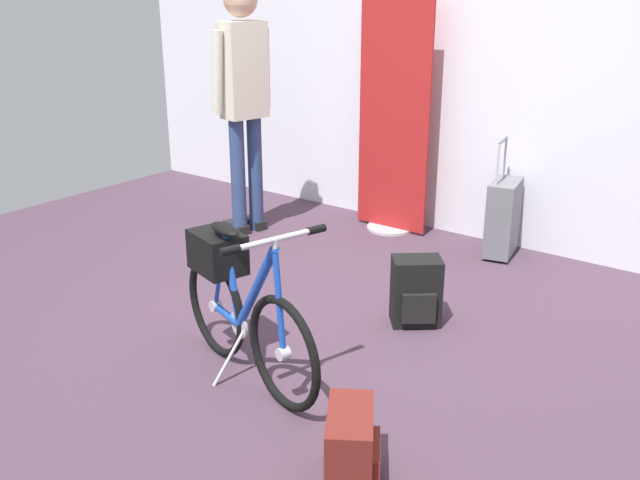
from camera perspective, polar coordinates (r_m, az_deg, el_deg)
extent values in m
plane|color=#473342|center=(3.86, -1.65, -8.43)|extent=(6.83, 6.83, 0.00)
cube|color=silver|center=(5.30, 13.78, 15.12)|extent=(6.83, 0.10, 2.87)
cylinder|color=#B7B7BC|center=(5.64, 5.59, 0.99)|extent=(0.36, 0.36, 0.02)
cube|color=#A51E1E|center=(5.42, 5.91, 9.89)|extent=(0.60, 0.02, 1.75)
torus|color=black|center=(3.23, -2.95, -9.01)|extent=(0.53, 0.19, 0.54)
cylinder|color=#B7B7BC|center=(3.23, -2.95, -9.01)|extent=(0.07, 0.06, 0.06)
torus|color=black|center=(3.71, -8.32, -5.20)|extent=(0.53, 0.19, 0.54)
cylinder|color=#B7B7BC|center=(3.71, -8.32, -5.20)|extent=(0.07, 0.06, 0.06)
cylinder|color=#1947B2|center=(3.62, -7.41, -5.94)|extent=(0.24, 0.10, 0.05)
cylinder|color=#1947B2|center=(3.29, -5.13, -3.91)|extent=(0.37, 0.15, 0.52)
cylinder|color=#1947B2|center=(3.47, -7.01, -3.14)|extent=(0.14, 0.07, 0.45)
cylinder|color=#1947B2|center=(3.62, -7.41, -5.94)|extent=(0.23, 0.09, 0.04)
cylinder|color=#1947B2|center=(3.14, -3.28, -4.95)|extent=(0.08, 0.05, 0.49)
cylinder|color=#1947B2|center=(3.57, -7.96, -2.44)|extent=(0.16, 0.06, 0.44)
ellipsoid|color=black|center=(3.43, -7.59, 0.86)|extent=(0.24, 0.15, 0.05)
cylinder|color=#B7B7BC|center=(3.06, -3.63, -0.32)|extent=(0.03, 0.03, 0.04)
cylinder|color=#B7B7BC|center=(3.05, -3.64, 0.03)|extent=(0.15, 0.43, 0.03)
cylinder|color=black|center=(2.95, -7.22, -0.84)|extent=(0.06, 0.10, 0.04)
cylinder|color=black|center=(3.17, -0.31, 0.84)|extent=(0.06, 0.10, 0.04)
cylinder|color=#B7B7BC|center=(3.53, -6.45, -6.73)|extent=(0.14, 0.05, 0.14)
cylinder|color=#B7B7BC|center=(3.52, -7.28, -9.33)|extent=(0.07, 0.19, 0.25)
cube|color=black|center=(3.55, -8.18, -0.94)|extent=(0.32, 0.27, 0.20)
cylinder|color=navy|center=(5.51, -5.18, 5.26)|extent=(0.11, 0.11, 0.89)
cube|color=black|center=(5.67, -5.35, 1.37)|extent=(0.25, 0.14, 0.07)
cylinder|color=navy|center=(5.42, -6.55, 4.97)|extent=(0.11, 0.11, 0.89)
cube|color=black|center=(5.58, -6.68, 1.02)|extent=(0.25, 0.14, 0.07)
cube|color=beige|center=(5.32, -6.16, 13.31)|extent=(0.26, 0.35, 0.68)
cylinder|color=beige|center=(5.46, -4.40, 13.50)|extent=(0.12, 0.12, 0.58)
cylinder|color=beige|center=(5.22, -8.19, 13.07)|extent=(0.12, 0.10, 0.58)
sphere|color=tan|center=(5.29, -6.36, 18.49)|extent=(0.24, 0.24, 0.24)
cube|color=slate|center=(5.15, 14.38, 1.76)|extent=(0.25, 0.39, 0.52)
cylinder|color=#B7B7BC|center=(4.94, 13.99, 5.86)|extent=(0.02, 0.02, 0.28)
cylinder|color=#B7B7BC|center=(5.16, 14.52, 6.41)|extent=(0.02, 0.02, 0.28)
cylinder|color=slate|center=(5.02, 14.40, 7.69)|extent=(0.07, 0.23, 0.02)
cylinder|color=black|center=(5.11, 14.43, -1.49)|extent=(0.04, 0.03, 0.04)
cylinder|color=black|center=(5.34, 14.98, -0.59)|extent=(0.04, 0.03, 0.04)
cube|color=maroon|center=(2.85, 2.38, -16.18)|extent=(0.33, 0.38, 0.31)
cube|color=maroon|center=(2.88, 4.50, -16.98)|extent=(0.15, 0.22, 0.13)
cube|color=black|center=(4.06, 7.66, -4.05)|extent=(0.33, 0.32, 0.39)
cube|color=black|center=(3.99, 7.88, -5.45)|extent=(0.16, 0.14, 0.17)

